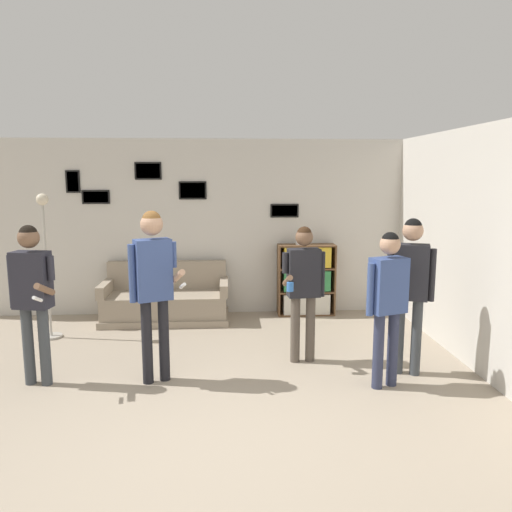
# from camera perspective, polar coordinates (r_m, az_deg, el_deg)

# --- Properties ---
(ground_plane) EXTENTS (20.00, 20.00, 0.00)m
(ground_plane) POSITION_cam_1_polar(r_m,az_deg,el_deg) (4.38, -6.72, -20.37)
(ground_plane) COLOR gray
(wall_back) EXTENTS (8.38, 0.08, 2.70)m
(wall_back) POSITION_cam_1_polar(r_m,az_deg,el_deg) (7.78, -5.37, 3.29)
(wall_back) COLOR beige
(wall_back) RESTS_ON ground_plane
(wall_right) EXTENTS (0.06, 6.30, 2.70)m
(wall_right) POSITION_cam_1_polar(r_m,az_deg,el_deg) (6.43, 22.04, 1.36)
(wall_right) COLOR beige
(wall_right) RESTS_ON ground_plane
(couch) EXTENTS (1.86, 0.80, 0.86)m
(couch) POSITION_cam_1_polar(r_m,az_deg,el_deg) (7.60, -10.25, -5.16)
(couch) COLOR gray
(couch) RESTS_ON ground_plane
(bookshelf) EXTENTS (0.88, 0.30, 1.10)m
(bookshelf) POSITION_cam_1_polar(r_m,az_deg,el_deg) (7.78, 5.75, -2.73)
(bookshelf) COLOR brown
(bookshelf) RESTS_ON ground_plane
(floor_lamp) EXTENTS (0.28, 0.28, 1.92)m
(floor_lamp) POSITION_cam_1_polar(r_m,az_deg,el_deg) (7.08, -22.85, -0.20)
(floor_lamp) COLOR #ADA89E
(floor_lamp) RESTS_ON ground_plane
(person_player_foreground_left) EXTENTS (0.49, 0.51, 1.67)m
(person_player_foreground_left) POSITION_cam_1_polar(r_m,az_deg,el_deg) (5.54, -24.23, -3.39)
(person_player_foreground_left) COLOR #3D4247
(person_player_foreground_left) RESTS_ON ground_plane
(person_player_foreground_center) EXTENTS (0.59, 0.42, 1.81)m
(person_player_foreground_center) POSITION_cam_1_polar(r_m,az_deg,el_deg) (5.21, -11.65, -2.36)
(person_player_foreground_center) COLOR black
(person_player_foreground_center) RESTS_ON ground_plane
(person_watcher_holding_cup) EXTENTS (0.50, 0.43, 1.59)m
(person_watcher_holding_cup) POSITION_cam_1_polar(r_m,az_deg,el_deg) (5.72, 5.46, -2.81)
(person_watcher_holding_cup) COLOR brown
(person_watcher_holding_cup) RESTS_ON ground_plane
(person_spectator_near_bookshelf) EXTENTS (0.47, 0.31, 1.60)m
(person_spectator_near_bookshelf) POSITION_cam_1_polar(r_m,az_deg,el_deg) (5.18, 14.84, -4.24)
(person_spectator_near_bookshelf) COLOR #2D334C
(person_spectator_near_bookshelf) RESTS_ON ground_plane
(person_spectator_far_right) EXTENTS (0.47, 0.31, 1.71)m
(person_spectator_far_right) POSITION_cam_1_polar(r_m,az_deg,el_deg) (5.57, 17.24, -2.60)
(person_spectator_far_right) COLOR #3D4247
(person_spectator_far_right) RESTS_ON ground_plane
(drinking_cup) EXTENTS (0.09, 0.09, 0.10)m
(drinking_cup) POSITION_cam_1_polar(r_m,az_deg,el_deg) (7.66, 4.86, 1.69)
(drinking_cup) COLOR white
(drinking_cup) RESTS_ON bookshelf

